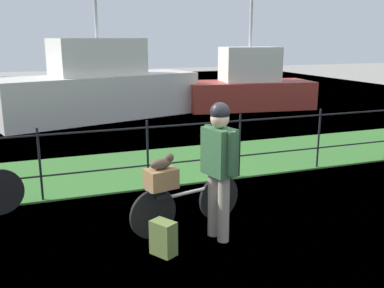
% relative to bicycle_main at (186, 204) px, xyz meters
% --- Properties ---
extents(ground_plane, '(60.00, 60.00, 0.00)m').
position_rel_bicycle_main_xyz_m(ground_plane, '(0.74, -0.72, -0.33)').
color(ground_plane, gray).
extents(grass_strip, '(27.00, 2.40, 0.03)m').
position_rel_bicycle_main_xyz_m(grass_strip, '(0.74, 2.78, -0.32)').
color(grass_strip, '#38702D').
rests_on(grass_strip, ground).
extents(harbor_water, '(30.00, 30.00, 0.00)m').
position_rel_bicycle_main_xyz_m(harbor_water, '(0.74, 10.19, -0.33)').
color(harbor_water, slate).
rests_on(harbor_water, ground).
extents(iron_fence, '(18.04, 0.04, 1.13)m').
position_rel_bicycle_main_xyz_m(iron_fence, '(0.74, 1.64, 0.32)').
color(iron_fence, black).
rests_on(iron_fence, ground).
extents(bicycle_main, '(1.59, 0.43, 0.62)m').
position_rel_bicycle_main_xyz_m(bicycle_main, '(0.00, 0.00, 0.00)').
color(bicycle_main, black).
rests_on(bicycle_main, ground).
extents(wooden_crate, '(0.42, 0.34, 0.24)m').
position_rel_bicycle_main_xyz_m(wooden_crate, '(-0.35, -0.09, 0.41)').
color(wooden_crate, olive).
rests_on(wooden_crate, bicycle_main).
extents(terrier_dog, '(0.32, 0.20, 0.18)m').
position_rel_bicycle_main_xyz_m(terrier_dog, '(-0.33, -0.08, 0.61)').
color(terrier_dog, '#4C3D2D').
rests_on(terrier_dog, wooden_crate).
extents(cyclist_person, '(0.35, 0.53, 1.68)m').
position_rel_bicycle_main_xyz_m(cyclist_person, '(0.27, -0.40, 0.67)').
color(cyclist_person, gray).
rests_on(cyclist_person, ground).
extents(backpack_on_paving, '(0.30, 0.33, 0.40)m').
position_rel_bicycle_main_xyz_m(backpack_on_paving, '(-0.48, -0.56, -0.13)').
color(backpack_on_paving, olive).
rests_on(backpack_on_paving, ground).
extents(moored_boat_near, '(4.52, 2.30, 3.70)m').
position_rel_bicycle_main_xyz_m(moored_boat_near, '(5.33, 8.48, 0.43)').
color(moored_boat_near, '#9E3328').
rests_on(moored_boat_near, ground).
extents(moored_boat_mid, '(6.36, 3.50, 3.99)m').
position_rel_bicycle_main_xyz_m(moored_boat_mid, '(0.19, 8.36, 0.57)').
color(moored_boat_mid, silver).
rests_on(moored_boat_mid, ground).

